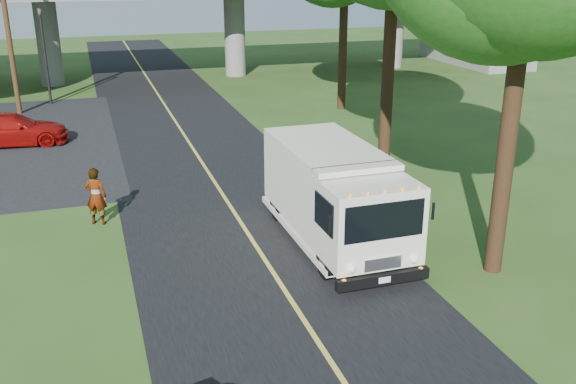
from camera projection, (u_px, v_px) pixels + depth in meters
name	position (u px, v px, depth m)	size (l,w,h in m)	color
ground	(305.00, 324.00, 14.23)	(120.00, 120.00, 0.00)	#294719
road	(215.00, 183.00, 23.18)	(7.00, 90.00, 0.02)	black
lane_line	(215.00, 182.00, 23.17)	(0.12, 90.00, 0.01)	gold
overpass	(143.00, 10.00, 41.32)	(54.00, 10.00, 7.30)	slate
traffic_signal	(44.00, 46.00, 34.70)	(0.18, 0.22, 5.20)	black
utility_pole	(7.00, 23.00, 32.00)	(1.60, 0.26, 9.00)	#472D19
step_van	(334.00, 193.00, 17.86)	(2.46, 6.51, 2.72)	silver
red_sedan	(11.00, 130.00, 27.68)	(1.93, 4.74, 1.38)	#920B09
pedestrian	(96.00, 196.00, 19.32)	(0.65, 0.43, 1.79)	gray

